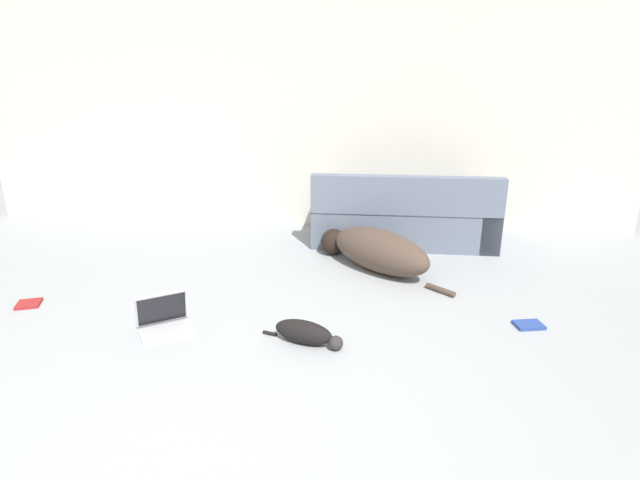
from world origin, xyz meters
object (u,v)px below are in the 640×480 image
object	(u,v)px
dog	(375,250)
laptop_open	(164,318)
book_blue	(529,325)
cat	(306,333)
couch	(403,219)
book_red	(29,304)

from	to	relation	value
dog	laptop_open	bearing A→B (deg)	83.31
laptop_open	book_blue	bearing A→B (deg)	-27.15
cat	dog	bearing A→B (deg)	89.70
dog	cat	distance (m)	1.49
couch	book_blue	size ratio (longest dim) A/B	8.62
laptop_open	book_blue	size ratio (longest dim) A/B	2.11
couch	cat	world-z (taller)	couch
dog	laptop_open	xyz separation A→B (m)	(-1.48, -1.32, -0.11)
laptop_open	book_blue	xyz separation A→B (m)	(2.57, 0.31, -0.07)
book_red	cat	bearing A→B (deg)	-8.80
couch	laptop_open	distance (m)	2.79
cat	laptop_open	xyz separation A→B (m)	(-1.02, 0.09, 0.00)
dog	book_red	distance (m)	2.89
dog	book_blue	distance (m)	1.50
couch	book_blue	xyz separation A→B (m)	(0.81, -1.85, -0.24)
book_blue	book_red	world-z (taller)	same
dog	book_blue	world-z (taller)	dog
book_blue	dog	bearing A→B (deg)	137.36
book_blue	laptop_open	bearing A→B (deg)	-173.24
book_blue	book_red	bearing A→B (deg)	-179.18
couch	dog	size ratio (longest dim) A/B	1.51
cat	book_blue	size ratio (longest dim) A/B	2.65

